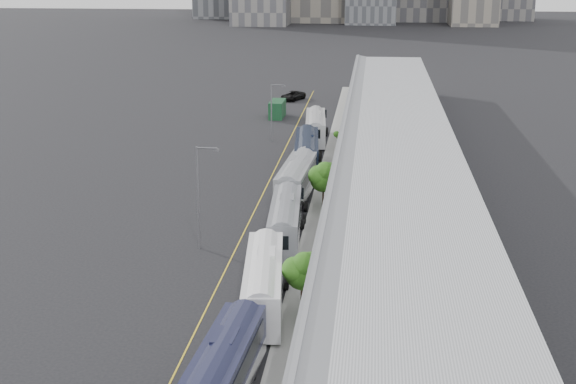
# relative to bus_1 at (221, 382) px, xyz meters

# --- Properties ---
(sidewalk) EXTENTS (10.00, 170.00, 0.12)m
(sidewalk) POSITION_rel_bus_1_xyz_m (6.86, 36.06, -1.57)
(sidewalk) COLOR gray
(sidewalk) RESTS_ON ground
(lane_line) EXTENTS (0.12, 160.00, 0.02)m
(lane_line) POSITION_rel_bus_1_xyz_m (-3.64, 36.06, -1.62)
(lane_line) COLOR gold
(lane_line) RESTS_ON ground
(depot) EXTENTS (12.45, 160.40, 7.20)m
(depot) POSITION_rel_bus_1_xyz_m (10.85, 36.06, 1.88)
(depot) COLOR gray
(depot) RESTS_ON ground
(bus_1) EXTENTS (3.46, 13.36, 3.87)m
(bus_1) POSITION_rel_bus_1_xyz_m (0.00, 0.00, 0.00)
(bus_1) COLOR #171933
(bus_1) RESTS_ON ground
(bus_2) EXTENTS (4.05, 13.54, 3.90)m
(bus_2) POSITION_rel_bus_1_xyz_m (0.53, 13.91, 0.01)
(bus_2) COLOR white
(bus_2) RESTS_ON ground
(bus_3) EXTENTS (3.49, 13.20, 3.82)m
(bus_3) POSITION_rel_bus_1_xyz_m (0.48, 28.68, -0.02)
(bus_3) COLOR gray
(bus_3) RESTS_ON ground
(bus_4) EXTENTS (3.55, 14.07, 4.07)m
(bus_4) POSITION_rel_bus_1_xyz_m (0.21, 42.77, 0.09)
(bus_4) COLOR #91949A
(bus_4) RESTS_ON ground
(bus_5) EXTENTS (3.87, 14.15, 4.09)m
(bus_5) POSITION_rel_bus_1_xyz_m (0.16, 55.44, 0.09)
(bus_5) COLOR black
(bus_5) RESTS_ON ground
(bus_6) EXTENTS (3.67, 13.59, 3.93)m
(bus_6) POSITION_rel_bus_1_xyz_m (0.11, 70.75, 0.03)
(bus_6) COLOR silver
(bus_6) RESTS_ON ground
(tree_1) EXTENTS (2.47, 2.47, 4.78)m
(tree_1) POSITION_rel_bus_1_xyz_m (3.42, 13.16, 1.90)
(tree_1) COLOR black
(tree_1) RESTS_ON ground
(tree_2) EXTENTS (2.84, 2.84, 4.91)m
(tree_2) POSITION_rel_bus_1_xyz_m (3.24, 39.54, 1.85)
(tree_2) COLOR black
(tree_2) RESTS_ON ground
(tree_3) EXTENTS (1.06, 1.06, 3.94)m
(tree_3) POSITION_rel_bus_1_xyz_m (4.12, 59.22, 1.64)
(tree_3) COLOR black
(tree_3) RESTS_ON ground
(street_lamp_near) EXTENTS (2.04, 0.22, 9.29)m
(street_lamp_near) POSITION_rel_bus_1_xyz_m (-6.69, 25.85, 3.71)
(street_lamp_near) COLOR #59595E
(street_lamp_near) RESTS_ON ground
(street_lamp_far) EXTENTS (2.04, 0.22, 8.13)m
(street_lamp_far) POSITION_rel_bus_1_xyz_m (-5.87, 70.06, 3.11)
(street_lamp_far) COLOR #59595E
(street_lamp_far) RESTS_ON ground
(shipping_container) EXTENTS (2.29, 5.62, 2.74)m
(shipping_container) POSITION_rel_bus_1_xyz_m (-7.42, 87.99, -0.26)
(shipping_container) COLOR #11391E
(shipping_container) RESTS_ON ground
(suv) EXTENTS (4.82, 6.43, 1.62)m
(suv) POSITION_rel_bus_1_xyz_m (-6.61, 105.04, -0.82)
(suv) COLOR black
(suv) RESTS_ON ground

